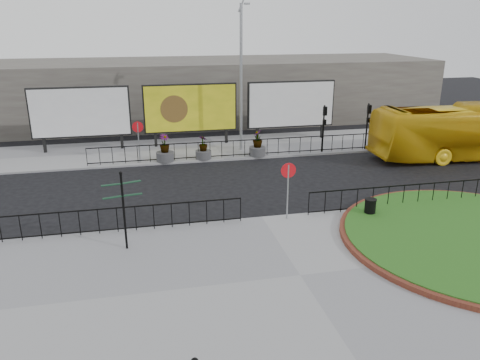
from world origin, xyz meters
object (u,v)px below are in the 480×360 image
object	(u,v)px
lamp_post	(241,76)
planter_a	(165,151)
billboard_mid	(191,108)
fingerpost_sign	(123,203)
planter_c	(257,146)
litter_bin	(370,208)
planter_b	(203,151)
bus	(469,132)

from	to	relation	value
lamp_post	planter_a	world-z (taller)	lamp_post
billboard_mid	lamp_post	world-z (taller)	lamp_post
billboard_mid	planter_a	size ratio (longest dim) A/B	3.80
fingerpost_sign	planter_c	world-z (taller)	fingerpost_sign
litter_bin	planter_c	world-z (taller)	planter_c
planter_b	planter_c	bearing A→B (deg)	0.00
fingerpost_sign	bus	distance (m)	22.08
billboard_mid	planter_b	bearing A→B (deg)	-85.20
bus	planter_b	size ratio (longest dim) A/B	8.32
billboard_mid	litter_bin	size ratio (longest dim) A/B	7.42
litter_bin	fingerpost_sign	bearing A→B (deg)	-175.82
fingerpost_sign	planter_a	xyz separation A→B (m)	(2.13, 11.18, -1.21)
lamp_post	planter_c	world-z (taller)	lamp_post
planter_b	planter_c	size ratio (longest dim) A/B	0.89
bus	planter_c	world-z (taller)	bus
billboard_mid	bus	bearing A→B (deg)	-21.59
litter_bin	bus	xyz separation A→B (m)	(10.31, 7.56, 1.13)
litter_bin	planter_b	size ratio (longest dim) A/B	0.58
lamp_post	litter_bin	distance (m)	13.13
planter_a	planter_c	world-z (taller)	planter_a
fingerpost_sign	litter_bin	distance (m)	10.27
fingerpost_sign	bus	size ratio (longest dim) A/B	0.25
billboard_mid	planter_b	distance (m)	4.09
lamp_post	bus	xyz separation A→B (m)	(13.31, -4.48, -3.16)
billboard_mid	planter_b	world-z (taller)	billboard_mid
planter_a	planter_c	xyz separation A→B (m)	(5.72, 0.00, 0.00)
bus	planter_a	distance (m)	18.58
bus	litter_bin	bearing A→B (deg)	129.19
litter_bin	lamp_post	bearing A→B (deg)	103.96
lamp_post	planter_c	xyz separation A→B (m)	(0.69, -1.60, -4.10)
bus	planter_b	xyz separation A→B (m)	(-16.01, 2.88, -1.04)
billboard_mid	lamp_post	bearing A→B (deg)	-33.25
bus	planter_c	size ratio (longest dim) A/B	7.39
lamp_post	fingerpost_sign	xyz separation A→B (m)	(-7.15, -12.78, -2.90)
lamp_post	litter_bin	xyz separation A→B (m)	(2.99, -12.04, -4.28)
planter_a	fingerpost_sign	bearing A→B (deg)	-100.76
fingerpost_sign	litter_bin	bearing A→B (deg)	-3.68
lamp_post	bus	size ratio (longest dim) A/B	0.77
bus	billboard_mid	bearing A→B (deg)	71.37
lamp_post	bus	bearing A→B (deg)	-18.63
billboard_mid	planter_c	world-z (taller)	billboard_mid
litter_bin	billboard_mid	bearing A→B (deg)	113.18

